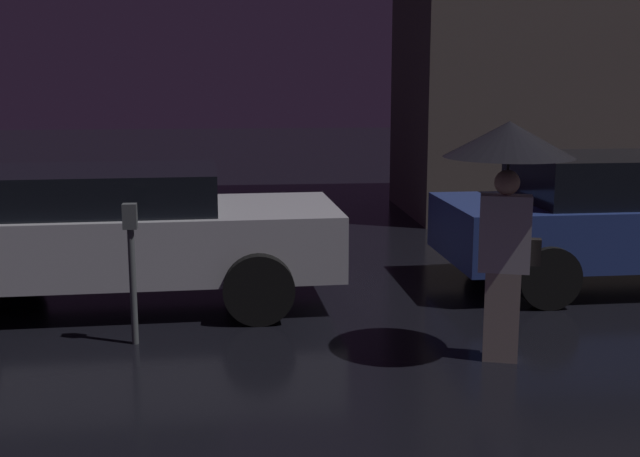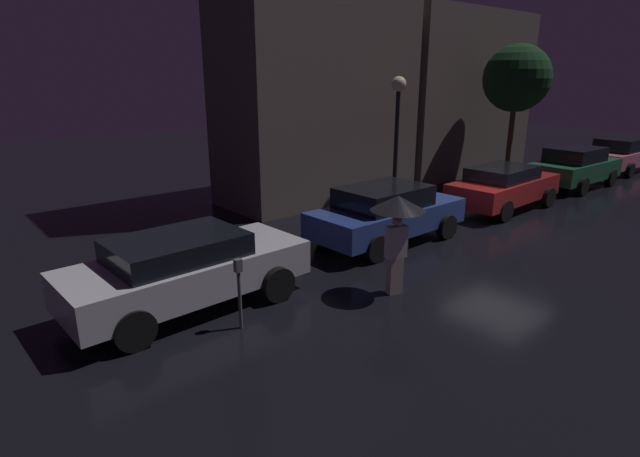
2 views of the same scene
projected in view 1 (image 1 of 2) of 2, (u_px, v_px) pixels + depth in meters
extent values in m
cube|color=#B7B7BF|center=(123.00, 240.00, 8.26)|extent=(4.48, 1.93, 0.66)
cube|color=black|center=(103.00, 189.00, 8.14)|extent=(2.35, 1.64, 0.40)
cylinder|color=black|center=(254.00, 250.00, 9.32)|extent=(0.68, 0.22, 0.68)
cylinder|color=black|center=(259.00, 289.00, 7.60)|extent=(0.68, 0.22, 0.68)
cylinder|color=black|center=(11.00, 255.00, 9.04)|extent=(0.68, 0.22, 0.68)
cube|color=navy|center=(633.00, 228.00, 9.06)|extent=(4.33, 1.84, 0.63)
cube|color=black|center=(622.00, 178.00, 8.94)|extent=(2.26, 1.60, 0.51)
cylinder|color=black|center=(493.00, 242.00, 9.85)|extent=(0.65, 0.22, 0.65)
cylinder|color=black|center=(548.00, 277.00, 8.12)|extent=(0.65, 0.22, 0.65)
cube|color=beige|center=(501.00, 316.00, 6.63)|extent=(0.33, 0.27, 0.76)
cube|color=white|center=(505.00, 233.00, 6.50)|extent=(0.45, 0.31, 0.63)
sphere|color=tan|center=(507.00, 182.00, 6.42)|extent=(0.20, 0.20, 0.20)
cylinder|color=black|center=(506.00, 203.00, 6.45)|extent=(0.02, 0.02, 0.75)
cone|color=black|center=(509.00, 139.00, 6.36)|extent=(1.04, 1.04, 0.29)
cube|color=black|center=(531.00, 252.00, 6.55)|extent=(0.18, 0.14, 0.22)
cylinder|color=#4C5154|center=(133.00, 287.00, 6.99)|extent=(0.06, 0.06, 1.03)
cube|color=#4C5154|center=(130.00, 216.00, 6.87)|extent=(0.12, 0.10, 0.22)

